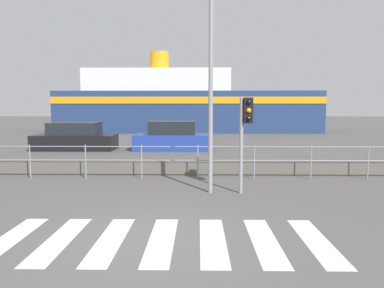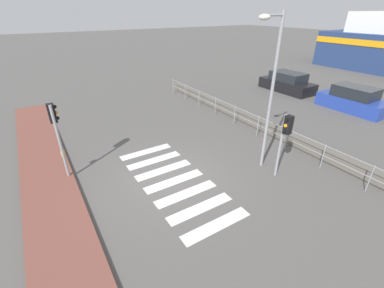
{
  "view_description": "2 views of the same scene",
  "coord_description": "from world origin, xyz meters",
  "px_view_note": "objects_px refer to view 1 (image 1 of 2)",
  "views": [
    {
      "loc": [
        0.93,
        -6.35,
        2.35
      ],
      "look_at": [
        0.78,
        2.0,
        1.5
      ],
      "focal_mm": 35.0,
      "sensor_mm": 36.0,
      "label": 1
    },
    {
      "loc": [
        7.46,
        -3.72,
        5.86
      ],
      "look_at": [
        -0.01,
        1.0,
        1.2
      ],
      "focal_mm": 24.0,
      "sensor_mm": 36.0,
      "label": 2
    }
  ],
  "objects_px": {
    "streetlamp": "(211,56)",
    "parked_car_black": "(75,138)",
    "traffic_light_far": "(246,123)",
    "ferry_boat": "(183,105)",
    "parked_car_blue": "(172,138)"
  },
  "relations": [
    {
      "from": "ferry_boat",
      "to": "parked_car_blue",
      "type": "relative_size",
      "value": 5.79
    },
    {
      "from": "streetlamp",
      "to": "parked_car_blue",
      "type": "height_order",
      "value": "streetlamp"
    },
    {
      "from": "parked_car_black",
      "to": "parked_car_blue",
      "type": "height_order",
      "value": "parked_car_blue"
    },
    {
      "from": "traffic_light_far",
      "to": "streetlamp",
      "type": "height_order",
      "value": "streetlamp"
    },
    {
      "from": "parked_car_black",
      "to": "parked_car_blue",
      "type": "distance_m",
      "value": 5.25
    },
    {
      "from": "traffic_light_far",
      "to": "streetlamp",
      "type": "bearing_deg",
      "value": -172.45
    },
    {
      "from": "streetlamp",
      "to": "parked_car_black",
      "type": "relative_size",
      "value": 1.36
    },
    {
      "from": "ferry_boat",
      "to": "parked_car_black",
      "type": "xyz_separation_m",
      "value": [
        -5.15,
        -16.21,
        -1.78
      ]
    },
    {
      "from": "parked_car_black",
      "to": "parked_car_blue",
      "type": "bearing_deg",
      "value": 0.0
    },
    {
      "from": "ferry_boat",
      "to": "parked_car_black",
      "type": "distance_m",
      "value": 17.11
    },
    {
      "from": "traffic_light_far",
      "to": "parked_car_black",
      "type": "distance_m",
      "value": 12.82
    },
    {
      "from": "streetlamp",
      "to": "ferry_boat",
      "type": "xyz_separation_m",
      "value": [
        -1.82,
        26.36,
        -1.22
      ]
    },
    {
      "from": "traffic_light_far",
      "to": "ferry_boat",
      "type": "distance_m",
      "value": 26.38
    },
    {
      "from": "parked_car_black",
      "to": "parked_car_blue",
      "type": "xyz_separation_m",
      "value": [
        5.25,
        0.0,
        0.03
      ]
    },
    {
      "from": "streetlamp",
      "to": "parked_car_black",
      "type": "distance_m",
      "value": 12.67
    }
  ]
}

